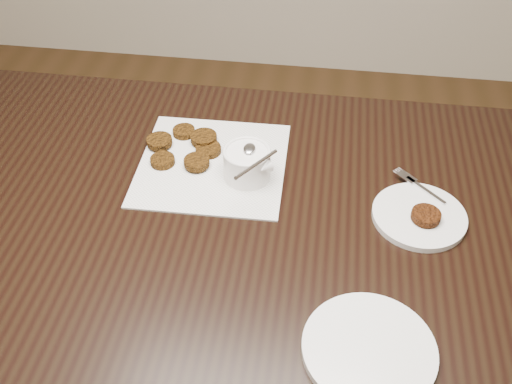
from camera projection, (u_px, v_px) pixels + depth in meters
The scene contains 6 objects.
table at pixel (210, 334), 1.40m from camera, with size 1.51×0.97×0.75m, color black.
napkin at pixel (212, 164), 1.27m from camera, with size 0.31×0.31×0.00m, color white.
sauce_ramekin at pixel (247, 151), 1.19m from camera, with size 0.13×0.13×0.14m, color white, non-canonical shape.
patty_cluster at pixel (187, 149), 1.29m from camera, with size 0.20×0.20×0.02m, color #5C340C, non-canonical shape.
plate_with_patty at pixel (420, 214), 1.14m from camera, with size 0.18×0.18×0.03m, color silver, non-canonical shape.
plate_empty at pixel (369, 349), 0.93m from camera, with size 0.21×0.21×0.01m, color white.
Camera 1 is at (0.16, -0.66, 1.57)m, focal length 41.26 mm.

